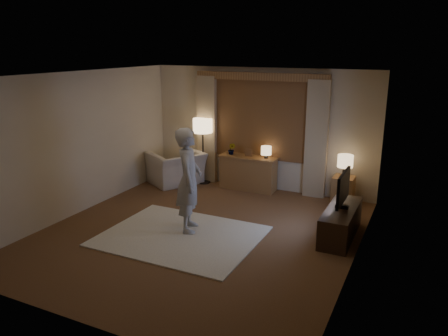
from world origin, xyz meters
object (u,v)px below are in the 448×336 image
Objects in this scene: armchair at (176,168)px; person at (189,180)px; sideboard at (248,174)px; tv_stand at (341,222)px; side_table at (343,190)px.

person is (1.60, -2.16, 0.53)m from armchair.
sideboard is 0.69× the size of person.
sideboard is at bearing 144.82° from tv_stand.
armchair is 2.00× the size of side_table.
sideboard is 0.86× the size of tv_stand.
armchair is 0.80× the size of tv_stand.
person is (-0.04, -2.48, 0.55)m from sideboard.
sideboard is at bearing 178.60° from side_table.
tv_stand is (2.31, -1.63, -0.10)m from sideboard.
tv_stand is 0.80× the size of person.
tv_stand is (3.95, -1.32, -0.11)m from armchair.
side_table is at bearing -63.77° from person.
armchair is at bearing -175.91° from side_table.
person is (-2.35, -0.85, 0.65)m from tv_stand.
armchair is at bearing 161.55° from tv_stand.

